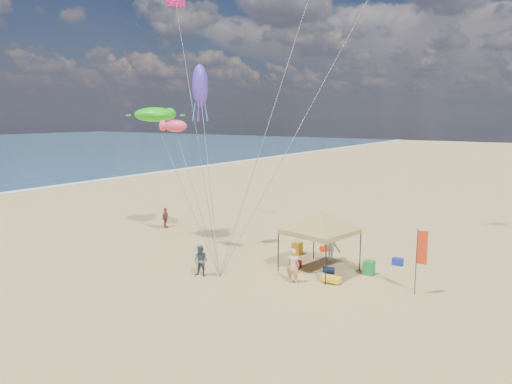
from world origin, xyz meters
TOP-DOWN VIEW (x-y plane):
  - ground at (0.00, 0.00)m, footprint 280.00×280.00m
  - canopy_tent at (3.12, 4.17)m, footprint 5.93×5.93m
  - feather_flag at (8.34, 3.57)m, footprint 0.45×0.12m
  - cooler_red at (1.86, 3.97)m, footprint 0.54×0.38m
  - cooler_blue at (6.21, 7.36)m, footprint 0.54×0.38m
  - bag_navy at (3.75, 4.00)m, footprint 0.69×0.54m
  - bag_orange at (1.81, 7.65)m, footprint 0.54×0.69m
  - chair_green at (5.49, 5.02)m, footprint 0.50×0.50m
  - chair_yellow at (0.73, 6.19)m, footprint 0.50×0.50m
  - crate_grey at (3.80, 3.10)m, footprint 0.34×0.30m
  - beach_cart at (4.44, 2.84)m, footprint 0.90×0.50m
  - person_near_a at (2.89, 1.84)m, footprint 0.71×0.56m
  - person_near_b at (-1.38, 0.14)m, footprint 0.86×0.73m
  - person_near_c at (2.89, 6.19)m, footprint 1.27×0.94m
  - person_far_a at (-10.30, 6.81)m, footprint 0.56×0.92m
  - turtle_kite at (-8.39, 4.17)m, footprint 2.71×2.17m
  - fish_kite at (-5.45, 2.93)m, footprint 1.74×1.22m
  - squid_kite at (-4.47, 3.98)m, footprint 1.21×1.21m

SIDE VIEW (x-z plane):
  - ground at x=0.00m, z-range 0.00..0.00m
  - crate_grey at x=3.80m, z-range 0.00..0.28m
  - bag_navy at x=3.75m, z-range 0.00..0.36m
  - bag_orange at x=1.81m, z-range 0.00..0.36m
  - cooler_red at x=1.86m, z-range 0.00..0.38m
  - cooler_blue at x=6.21m, z-range 0.00..0.38m
  - beach_cart at x=4.44m, z-range 0.08..0.32m
  - chair_green at x=5.49m, z-range 0.00..0.70m
  - chair_yellow at x=0.73m, z-range 0.00..0.70m
  - person_far_a at x=-10.30m, z-range 0.00..1.46m
  - person_near_b at x=-1.38m, z-range 0.00..1.57m
  - person_near_a at x=2.89m, z-range 0.00..1.71m
  - person_near_c at x=2.89m, z-range 0.00..1.75m
  - feather_flag at x=8.34m, z-range 0.51..3.51m
  - canopy_tent at x=3.12m, z-range 1.24..4.96m
  - fish_kite at x=-5.45m, z-range 6.99..7.69m
  - turtle_kite at x=-8.39m, z-range 7.53..8.43m
  - squid_kite at x=-4.47m, z-range 8.42..10.80m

